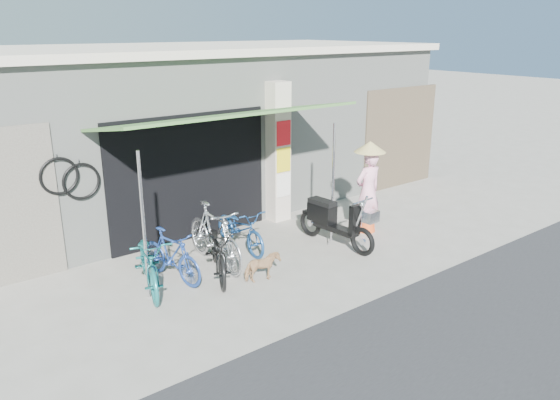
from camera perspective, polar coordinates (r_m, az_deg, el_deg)
ground at (r=9.88m, az=4.50°, el=-6.72°), size 80.00×80.00×0.00m
bicycle_shop at (r=13.39m, az=-10.20°, el=7.77°), size 12.30×5.30×3.66m
shop_pillar at (r=11.71m, az=-0.27°, el=4.97°), size 0.42×0.44×3.00m
awning at (r=9.87m, az=-5.52°, el=8.52°), size 4.60×1.88×2.72m
neighbour_right at (r=14.69m, az=12.41°, el=6.37°), size 2.60×0.06×2.60m
bike_teal at (r=9.04m, az=-13.53°, el=-6.28°), size 1.13×1.91×0.95m
bike_blue at (r=9.29m, az=-11.30°, el=-5.69°), size 0.70×1.53×0.88m
bike_black at (r=9.32m, az=-6.45°, el=-5.18°), size 1.31×1.88×0.94m
bike_silver at (r=9.69m, az=-6.88°, el=-3.69°), size 0.61×1.89×1.12m
bike_navy at (r=10.36m, az=-4.14°, el=-3.00°), size 0.61×1.62×0.84m
street_dog at (r=9.14m, az=-1.87°, el=-7.03°), size 0.63×0.36×0.50m
moped at (r=10.58m, az=5.65°, el=-2.20°), size 0.54×1.90×1.07m
nun at (r=11.26m, az=9.19°, el=1.24°), size 0.64×0.64×1.90m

